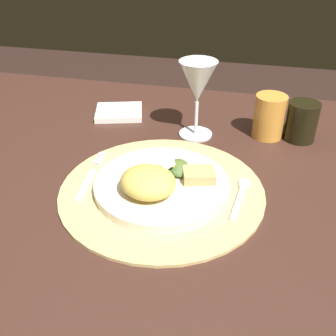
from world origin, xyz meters
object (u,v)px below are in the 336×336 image
object	(u,v)px
napkin	(119,112)
amber_tumbler	(269,116)
fork	(90,177)
spoon	(242,191)
dining_table	(166,209)
wine_glass	(198,84)
dinner_plate	(162,185)
dark_tumbler	(302,121)

from	to	relation	value
napkin	amber_tumbler	bearing A→B (deg)	-4.78
fork	spoon	size ratio (longest dim) A/B	1.27
amber_tumbler	spoon	bearing A→B (deg)	-99.23
dining_table	wine_glass	bearing A→B (deg)	75.34
spoon	napkin	xyz separation A→B (m)	(-0.33, 0.27, -0.00)
spoon	napkin	world-z (taller)	napkin
dinner_plate	napkin	bearing A→B (deg)	121.93
dinner_plate	dark_tumbler	bearing A→B (deg)	46.23
wine_glass	napkin	bearing A→B (deg)	163.16
spoon	dark_tumbler	size ratio (longest dim) A/B	1.47
dining_table	spoon	bearing A→B (deg)	-22.56
amber_tumbler	dark_tumbler	size ratio (longest dim) A/B	1.12
dining_table	dark_tumbler	size ratio (longest dim) A/B	16.55
fork	napkin	world-z (taller)	napkin
dining_table	dark_tumbler	world-z (taller)	dark_tumbler
dinner_plate	wine_glass	bearing A→B (deg)	84.24
dinner_plate	spoon	xyz separation A→B (m)	(0.14, 0.02, -0.01)
dark_tumbler	dinner_plate	bearing A→B (deg)	-133.77
amber_tumbler	dark_tumbler	distance (m)	0.07
fork	napkin	bearing A→B (deg)	98.23
wine_glass	dark_tumbler	xyz separation A→B (m)	(0.23, 0.03, -0.08)
wine_glass	dinner_plate	bearing A→B (deg)	-95.76
dinner_plate	dark_tumbler	world-z (taller)	dark_tumbler
dining_table	fork	world-z (taller)	fork
amber_tumbler	dark_tumbler	bearing A→B (deg)	0.87
fork	amber_tumbler	distance (m)	0.42
dining_table	spoon	size ratio (longest dim) A/B	11.23
amber_tumbler	fork	bearing A→B (deg)	-141.16
fork	dark_tumbler	xyz separation A→B (m)	(0.39, 0.26, 0.04)
dinner_plate	fork	world-z (taller)	dinner_plate
fork	napkin	size ratio (longest dim) A/B	1.44
fork	spoon	bearing A→B (deg)	3.99
dining_table	amber_tumbler	size ratio (longest dim) A/B	14.83
dining_table	dark_tumbler	xyz separation A→B (m)	(0.27, 0.18, 0.16)
dinner_plate	napkin	xyz separation A→B (m)	(-0.18, 0.29, -0.01)
fork	wine_glass	xyz separation A→B (m)	(0.16, 0.23, 0.11)
napkin	amber_tumbler	size ratio (longest dim) A/B	1.17
napkin	dark_tumbler	bearing A→B (deg)	-3.87
dark_tumbler	fork	bearing A→B (deg)	-146.44
dinner_plate	napkin	distance (m)	0.35
amber_tumbler	dining_table	bearing A→B (deg)	-138.30
dinner_plate	wine_glass	xyz separation A→B (m)	(0.02, 0.23, 0.11)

